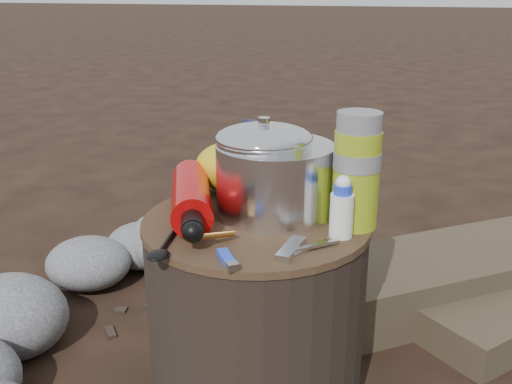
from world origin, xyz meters
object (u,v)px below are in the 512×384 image
(camping_pot, at_px, (264,169))
(fuel_bottle, at_px, (191,196))
(log_main, at_px, (509,263))
(thermos, at_px, (356,171))
(stump, at_px, (256,311))
(travel_mug, at_px, (332,180))

(camping_pot, relative_size, fuel_bottle, 0.57)
(fuel_bottle, bearing_deg, camping_pot, -3.18)
(log_main, xyz_separation_m, thermos, (-0.36, -0.69, 0.46))
(camping_pot, distance_m, thermos, 0.19)
(stump, distance_m, thermos, 0.38)
(log_main, bearing_deg, camping_pot, -79.90)
(camping_pot, bearing_deg, log_main, 51.18)
(fuel_bottle, bearing_deg, travel_mug, 1.26)
(fuel_bottle, xyz_separation_m, thermos, (0.32, 0.05, 0.07))
(thermos, bearing_deg, stump, -169.33)
(camping_pot, bearing_deg, travel_mug, 32.38)
(log_main, distance_m, fuel_bottle, 1.09)
(log_main, relative_size, thermos, 8.06)
(fuel_bottle, relative_size, thermos, 1.49)
(log_main, height_order, fuel_bottle, fuel_bottle)
(fuel_bottle, relative_size, travel_mug, 2.70)
(thermos, bearing_deg, camping_pot, 178.68)
(log_main, bearing_deg, thermos, -68.89)
(thermos, bearing_deg, fuel_bottle, -170.41)
(camping_pot, bearing_deg, thermos, -1.32)
(fuel_bottle, height_order, thermos, thermos)
(camping_pot, height_order, fuel_bottle, camping_pot)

